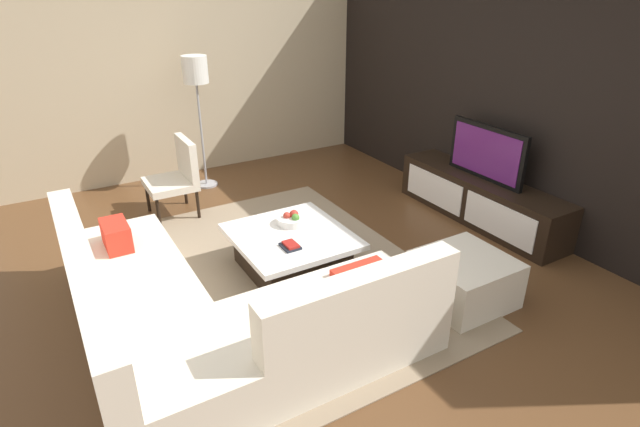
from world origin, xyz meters
name	(u,v)px	position (x,y,z in m)	size (l,w,h in m)	color
ground_plane	(287,278)	(0.00, 0.00, 0.00)	(14.00, 14.00, 0.00)	brown
feature_wall_back	(516,92)	(0.00, 2.70, 1.40)	(6.40, 0.12, 2.80)	black
side_wall_left	(187,68)	(-3.20, 0.20, 1.40)	(0.12, 5.20, 2.80)	#C6B28E
area_rug	(282,272)	(-0.10, 0.00, 0.01)	(3.42, 2.44, 0.01)	gray
media_console	(480,199)	(0.00, 2.40, 0.25)	(2.09, 0.49, 0.50)	black
television	(487,153)	(0.00, 2.40, 0.79)	(0.99, 0.06, 0.58)	black
sectional_couch	(207,313)	(0.52, -0.91, 0.28)	(2.53, 2.31, 0.83)	beige
coffee_table	(291,251)	(-0.10, 0.10, 0.20)	(1.06, 1.00, 0.38)	black
accent_chair_near	(178,173)	(-1.85, -0.42, 0.49)	(0.56, 0.52, 0.87)	black
floor_lamp	(196,79)	(-2.54, 0.11, 1.37)	(0.30, 0.30, 1.64)	#A5A5AA
ottoman	(464,279)	(1.05, 1.12, 0.20)	(0.70, 0.70, 0.40)	beige
fruit_bowl	(292,219)	(-0.28, 0.20, 0.42)	(0.28, 0.28, 0.13)	silver
book_stack	(290,246)	(0.12, -0.02, 0.40)	(0.17, 0.14, 0.04)	#1E232D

